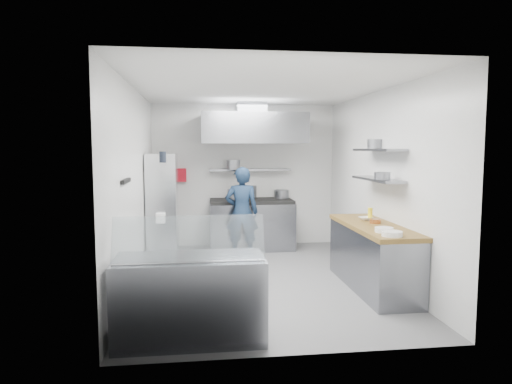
{
  "coord_description": "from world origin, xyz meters",
  "views": [
    {
      "loc": [
        -0.9,
        -6.55,
        1.95
      ],
      "look_at": [
        0.0,
        0.6,
        1.25
      ],
      "focal_mm": 32.0,
      "sensor_mm": 36.0,
      "label": 1
    }
  ],
  "objects": [
    {
      "name": "gas_range",
      "position": [
        0.1,
        2.1,
        0.45
      ],
      "size": [
        1.6,
        0.8,
        0.9
      ],
      "primitive_type": "cube",
      "color": "gray",
      "rests_on": "floor"
    },
    {
      "name": "shelf_pot_d",
      "position": [
        1.74,
        0.05,
        2.01
      ],
      "size": [
        0.23,
        0.23,
        0.14
      ],
      "primitive_type": "cylinder",
      "color": "slate",
      "rests_on": "wall_shelf_upper"
    },
    {
      "name": "wire_rack",
      "position": [
        -1.53,
        1.48,
        0.93
      ],
      "size": [
        0.5,
        0.9,
        1.85
      ],
      "primitive_type": "cube",
      "color": "silver",
      "rests_on": "floor"
    },
    {
      "name": "chef",
      "position": [
        -0.15,
        1.44,
        0.81
      ],
      "size": [
        0.63,
        0.45,
        1.62
      ],
      "primitive_type": "imported",
      "rotation": [
        0.0,
        0.0,
        3.04
      ],
      "color": "#13243B",
      "rests_on": "floor"
    },
    {
      "name": "wall_right",
      "position": [
        1.8,
        0.0,
        1.4
      ],
      "size": [
        2.8,
        5.0,
        0.02
      ],
      "primitive_type": "cube",
      "rotation": [
        1.57,
        0.0,
        -1.57
      ],
      "color": "white",
      "rests_on": "floor"
    },
    {
      "name": "mixing_bowl",
      "position": [
        1.51,
        -0.24,
        0.92
      ],
      "size": [
        0.24,
        0.24,
        0.05
      ],
      "primitive_type": "imported",
      "rotation": [
        0.0,
        0.0,
        0.28
      ],
      "color": "white",
      "rests_on": "prep_counter_top"
    },
    {
      "name": "rack_bin_b",
      "position": [
        -1.53,
        1.43,
        1.3
      ],
      "size": [
        0.16,
        0.2,
        0.18
      ],
      "primitive_type": "cube",
      "color": "yellow",
      "rests_on": "wire_rack"
    },
    {
      "name": "rack_jar",
      "position": [
        -1.48,
        1.03,
        1.8
      ],
      "size": [
        0.11,
        0.11,
        0.18
      ],
      "primitive_type": "cylinder",
      "color": "black",
      "rests_on": "wire_rack"
    },
    {
      "name": "prep_counter_base",
      "position": [
        1.48,
        -0.6,
        0.42
      ],
      "size": [
        0.62,
        2.0,
        0.84
      ],
      "primitive_type": "cube",
      "color": "gray",
      "rests_on": "floor"
    },
    {
      "name": "wall_shelf_upper",
      "position": [
        1.64,
        -0.3,
        1.92
      ],
      "size": [
        0.3,
        1.3,
        0.04
      ],
      "primitive_type": "cube",
      "color": "gray",
      "rests_on": "wall_right"
    },
    {
      "name": "shelf_pot_c",
      "position": [
        1.58,
        -0.63,
        1.57
      ],
      "size": [
        0.22,
        0.22,
        0.1
      ],
      "primitive_type": "cylinder",
      "color": "slate",
      "rests_on": "wall_shelf_lower"
    },
    {
      "name": "floor",
      "position": [
        0.0,
        0.0,
        0.0
      ],
      "size": [
        5.0,
        5.0,
        0.0
      ],
      "primitive_type": "plane",
      "color": "#58585A",
      "rests_on": "ground"
    },
    {
      "name": "wall_back",
      "position": [
        0.0,
        2.5,
        1.4
      ],
      "size": [
        3.6,
        2.8,
        0.02
      ],
      "primitive_type": "cube",
      "rotation": [
        1.57,
        0.0,
        0.0
      ],
      "color": "white",
      "rests_on": "floor"
    },
    {
      "name": "stock_pot_mid",
      "position": [
        0.05,
        2.41,
        1.08
      ],
      "size": [
        0.38,
        0.38,
        0.24
      ],
      "primitive_type": "cylinder",
      "color": "slate",
      "rests_on": "cooktop"
    },
    {
      "name": "copper_pan",
      "position": [
        1.54,
        -0.51,
        0.93
      ],
      "size": [
        0.15,
        0.15,
        0.06
      ],
      "primitive_type": "cylinder",
      "color": "#B86833",
      "rests_on": "prep_counter_top"
    },
    {
      "name": "hood_duct",
      "position": [
        0.1,
        2.15,
        2.68
      ],
      "size": [
        0.55,
        0.55,
        0.24
      ],
      "primitive_type": "cube",
      "color": "slate",
      "rests_on": "extractor_hood"
    },
    {
      "name": "wall_shelf_lower",
      "position": [
        1.64,
        -0.3,
        1.5
      ],
      "size": [
        0.3,
        1.3,
        0.04
      ],
      "primitive_type": "cube",
      "color": "gray",
      "rests_on": "wall_right"
    },
    {
      "name": "prep_counter_top",
      "position": [
        1.48,
        -0.6,
        0.87
      ],
      "size": [
        0.65,
        2.04,
        0.06
      ],
      "primitive_type": "cube",
      "color": "brown",
      "rests_on": "prep_counter_base"
    },
    {
      "name": "wall_front",
      "position": [
        0.0,
        -2.5,
        1.4
      ],
      "size": [
        3.6,
        2.8,
        0.02
      ],
      "primitive_type": "cube",
      "rotation": [
        -1.57,
        0.0,
        0.0
      ],
      "color": "white",
      "rests_on": "floor"
    },
    {
      "name": "red_firebox",
      "position": [
        -1.25,
        2.44,
        1.42
      ],
      "size": [
        0.22,
        0.1,
        0.26
      ],
      "primitive_type": "cube",
      "color": "red",
      "rests_on": "wall_back"
    },
    {
      "name": "ceiling",
      "position": [
        0.0,
        0.0,
        2.8
      ],
      "size": [
        5.0,
        5.0,
        0.0
      ],
      "primitive_type": "plane",
      "rotation": [
        3.14,
        0.0,
        0.0
      ],
      "color": "silver",
      "rests_on": "wall_back"
    },
    {
      "name": "plate_stack_a",
      "position": [
        1.38,
        -1.44,
        0.93
      ],
      "size": [
        0.25,
        0.25,
        0.06
      ],
      "primitive_type": "cylinder",
      "color": "white",
      "rests_on": "prep_counter_top"
    },
    {
      "name": "knife_strip",
      "position": [
        -1.78,
        -0.9,
        1.55
      ],
      "size": [
        0.04,
        0.55,
        0.05
      ],
      "primitive_type": "cube",
      "color": "black",
      "rests_on": "wall_left"
    },
    {
      "name": "cooktop",
      "position": [
        0.1,
        2.1,
        0.93
      ],
      "size": [
        1.57,
        0.78,
        0.06
      ],
      "primitive_type": "cube",
      "color": "black",
      "rests_on": "gas_range"
    },
    {
      "name": "shelf_pot_a",
      "position": [
        -0.25,
        2.1,
        1.63
      ],
      "size": [
        0.26,
        0.26,
        0.18
      ],
      "primitive_type": "cylinder",
      "color": "slate",
      "rests_on": "over_range_shelf"
    },
    {
      "name": "wall_left",
      "position": [
        -1.8,
        0.0,
        1.4
      ],
      "size": [
        2.8,
        5.0,
        0.02
      ],
      "primitive_type": "cube",
      "rotation": [
        1.57,
        0.0,
        1.57
      ],
      "color": "white",
      "rests_on": "floor"
    },
    {
      "name": "rack_bin_a",
      "position": [
        -1.53,
        1.01,
        0.8
      ],
      "size": [
        0.14,
        0.18,
        0.16
      ],
      "primitive_type": "cube",
      "color": "white",
      "rests_on": "wire_rack"
    },
    {
      "name": "display_case",
      "position": [
        -1.0,
        -2.0,
        0.42
      ],
      "size": [
        1.5,
        0.7,
        0.85
      ],
      "primitive_type": "cube",
      "color": "gray",
      "rests_on": "floor"
    },
    {
      "name": "over_range_shelf",
      "position": [
        0.1,
        2.34,
        1.52
      ],
      "size": [
        1.6,
        0.3,
        0.04
      ],
      "primitive_type": "cube",
      "color": "gray",
      "rests_on": "wall_back"
    },
    {
      "name": "stock_pot_left",
      "position": [
        -0.21,
        2.12,
        1.06
      ],
      "size": [
        0.31,
        0.31,
        0.2
      ],
      "primitive_type": "cylinder",
      "color": "slate",
      "rests_on": "cooktop"
    },
    {
      "name": "stock_pot_right",
      "position": [
        0.72,
        2.29,
        1.04
      ],
      "size": [
        0.29,
        0.29,
        0.16
      ],
      "primitive_type": "cylinder",
      "color": "slate",
      "rests_on": "cooktop"
    },
    {
      "name": "squeeze_bottle",
      "position": [
        1.57,
        -0.24,
        0.99
      ],
      "size": [
        0.07,
        0.07,
        0.18
      ],
      "primitive_type": "cylinder",
      "color": "yellow",
      "rests_on": "prep_counter_top"
    },
    {
      "name": "plate_stack_b",
      "position": [
        1.39,
        -1.18,
        0.93
      ],
      "size": [
        0.23,
        0.23,
        0.06
      ],
      "primitive_type": "cylinder",
      "color": "white",
      "rests_on": "prep_counter_top"
    },
    {
      "name": "display_glass",
      "position": [
        -1.0,
        -2.12,
        1.07
      ],
      "size": [
        1.47,
        0.19,
        0.42
      ],
      "primitive_type": "cube",
      "rotation": [
        -0.38,
        0.0,
        0.0
      ],
      "color": "silver",
      "rests_on": "display_case"
    },
    {
      "name": "extractor_hood",
      "position": [
        0.1,
        1.93,
        2.3
      ],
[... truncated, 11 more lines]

